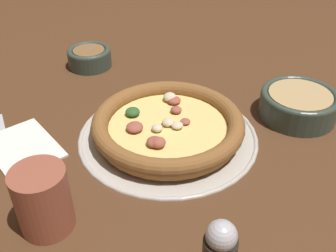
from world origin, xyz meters
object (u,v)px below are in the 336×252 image
drinking_cup (43,200)px  bowl_far (89,57)px  pizza_tray (168,135)px  napkin (23,146)px  bowl_near (298,103)px  pizza (168,125)px  fork (5,143)px

drinking_cup → bowl_far: bearing=118.9°
bowl_far → drinking_cup: bearing=-61.1°
pizza_tray → napkin: size_ratio=1.89×
bowl_near → pizza: bearing=-138.8°
napkin → fork: 0.04m
bowl_near → bowl_far: (-0.52, -0.00, -0.00)m
drinking_cup → napkin: size_ratio=0.56×
drinking_cup → napkin: bearing=143.8°
bowl_near → napkin: 0.55m
pizza → napkin: bearing=-145.6°
pizza_tray → bowl_far: bearing=150.0°
pizza_tray → bowl_near: bowl_near is taller
drinking_cup → fork: drinking_cup is taller
napkin → fork: bearing=-170.5°
pizza_tray → bowl_far: 0.36m
bowl_far → napkin: size_ratio=0.59×
bowl_near → drinking_cup: size_ratio=1.52×
pizza_tray → bowl_far: (-0.31, 0.18, 0.02)m
bowl_near → bowl_far: bowl_near is taller
pizza_tray → drinking_cup: (-0.06, -0.27, 0.05)m
pizza_tray → bowl_near: (0.21, 0.18, 0.03)m
bowl_far → drinking_cup: size_ratio=1.05×
pizza → drinking_cup: 0.28m
bowl_far → napkin: 0.34m
bowl_near → napkin: bearing=-142.2°
pizza_tray → fork: size_ratio=2.13×
pizza → fork: pizza is taller
drinking_cup → napkin: (-0.16, 0.12, -0.05)m
pizza_tray → drinking_cup: 0.28m
drinking_cup → fork: (-0.20, 0.11, -0.05)m
napkin → pizza: bearing=34.4°
pizza_tray → bowl_far: size_ratio=3.20×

